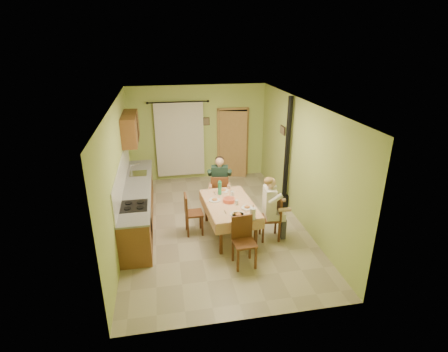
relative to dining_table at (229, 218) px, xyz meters
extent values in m
cube|color=tan|center=(-0.26, 0.48, -0.38)|extent=(4.00, 6.00, 0.01)
cube|color=#B3C867|center=(-0.26, 3.48, 1.02)|extent=(4.00, 0.04, 2.80)
cube|color=#B3C867|center=(-0.26, -2.52, 1.02)|extent=(4.00, 0.04, 2.80)
cube|color=#B3C867|center=(-2.26, 0.48, 1.02)|extent=(0.04, 6.00, 2.80)
cube|color=#B3C867|center=(1.74, 0.48, 1.02)|extent=(0.04, 6.00, 2.80)
cube|color=white|center=(-0.26, 0.48, 2.42)|extent=(4.00, 6.00, 0.04)
cube|color=brown|center=(-1.96, 0.88, 0.06)|extent=(0.60, 3.60, 0.88)
cube|color=gray|center=(-1.96, 0.88, 0.52)|extent=(0.64, 3.64, 0.04)
cube|color=white|center=(-2.25, 0.88, 0.85)|extent=(0.02, 3.60, 0.66)
cube|color=silver|center=(-1.96, 1.68, 0.53)|extent=(0.42, 0.42, 0.03)
cube|color=black|center=(-1.96, -0.12, 0.54)|extent=(0.52, 0.56, 0.02)
cube|color=black|center=(-1.67, -0.12, 0.07)|extent=(0.01, 0.55, 0.55)
cube|color=brown|center=(-2.08, 2.18, 1.57)|extent=(0.35, 1.40, 0.70)
cylinder|color=black|center=(-0.81, 3.36, 1.97)|extent=(1.70, 0.04, 0.04)
cube|color=silver|center=(-0.81, 3.38, 0.87)|extent=(1.40, 0.06, 2.20)
cube|color=black|center=(0.79, 3.46, 0.65)|extent=(0.84, 0.03, 2.06)
cube|color=#AD7F48|center=(0.34, 3.45, 0.65)|extent=(0.06, 0.06, 2.12)
cube|color=#AD7F48|center=(1.24, 3.45, 0.65)|extent=(0.06, 0.06, 2.12)
cube|color=#AD7F48|center=(0.79, 3.45, 1.71)|extent=(0.96, 0.06, 0.06)
cube|color=#AD7F48|center=(0.77, 3.34, 0.64)|extent=(0.80, 0.25, 2.04)
cube|color=tan|center=(0.00, 0.00, 0.36)|extent=(1.10, 1.71, 0.04)
cube|color=tan|center=(0.06, -0.82, 0.25)|extent=(0.99, 0.09, 0.22)
cube|color=tan|center=(-0.06, 0.82, 0.25)|extent=(0.99, 0.09, 0.22)
cube|color=tan|center=(-0.49, -0.04, 0.25)|extent=(0.13, 1.64, 0.22)
cube|color=tan|center=(0.49, 0.04, 0.25)|extent=(0.13, 1.64, 0.22)
cylinder|color=white|center=(-0.02, 0.63, 0.39)|extent=(0.25, 0.25, 0.02)
ellipsoid|color=#CC7233|center=(-0.02, 0.63, 0.41)|extent=(0.12, 0.12, 0.05)
cylinder|color=white|center=(0.06, -0.60, 0.39)|extent=(0.25, 0.25, 0.02)
ellipsoid|color=#CC7233|center=(0.06, -0.60, 0.41)|extent=(0.12, 0.12, 0.05)
cylinder|color=white|center=(0.31, -0.31, 0.39)|extent=(0.25, 0.25, 0.02)
ellipsoid|color=#CC7233|center=(0.31, -0.31, 0.41)|extent=(0.12, 0.12, 0.05)
cylinder|color=white|center=(-0.29, 0.16, 0.39)|extent=(0.25, 0.25, 0.02)
ellipsoid|color=#CC7233|center=(-0.29, 0.16, 0.41)|extent=(0.12, 0.12, 0.05)
cylinder|color=#FF6645|center=(0.00, 0.05, 0.42)|extent=(0.26, 0.26, 0.08)
cylinder|color=white|center=(0.04, -0.55, 0.39)|extent=(0.28, 0.28, 0.02)
cube|color=tan|center=(0.04, -0.55, 0.41)|extent=(0.07, 0.07, 0.03)
cube|color=tan|center=(-0.02, -0.55, 0.41)|extent=(0.07, 0.06, 0.03)
cube|color=tan|center=(0.08, -0.52, 0.41)|extent=(0.07, 0.07, 0.03)
cube|color=tan|center=(0.05, -0.56, 0.41)|extent=(0.05, 0.07, 0.03)
cube|color=tan|center=(0.03, -0.62, 0.41)|extent=(0.06, 0.07, 0.03)
cube|color=tan|center=(0.00, -0.53, 0.41)|extent=(0.06, 0.07, 0.03)
cube|color=tan|center=(0.00, -0.54, 0.41)|extent=(0.07, 0.07, 0.03)
cylinder|color=silver|center=(0.13, -0.11, 0.43)|extent=(0.07, 0.07, 0.10)
cylinder|color=silver|center=(0.13, 0.35, 0.43)|extent=(0.07, 0.07, 0.10)
cylinder|color=white|center=(0.31, -0.78, 0.50)|extent=(0.11, 0.11, 0.22)
cylinder|color=silver|center=(0.31, -0.78, 0.53)|extent=(0.02, 0.02, 0.30)
cube|color=#5A3018|center=(-0.02, 1.11, 0.10)|extent=(0.49, 0.49, 0.04)
cube|color=#5A3018|center=(-0.05, 0.92, 0.36)|extent=(0.42, 0.11, 0.48)
cube|color=#5A3018|center=(0.06, -1.16, 0.10)|extent=(0.43, 0.43, 0.04)
cube|color=#5A3018|center=(0.04, -0.98, 0.35)|extent=(0.41, 0.07, 0.46)
cube|color=#5A3018|center=(0.81, -0.33, 0.10)|extent=(0.44, 0.44, 0.04)
cube|color=#5A3018|center=(0.99, -0.34, 0.35)|extent=(0.08, 0.41, 0.46)
cube|color=#5A3018|center=(-0.75, 0.19, 0.10)|extent=(0.39, 0.39, 0.04)
cube|color=#5A3018|center=(-0.92, 0.18, 0.33)|extent=(0.05, 0.38, 0.43)
cube|color=#192D23|center=(-0.04, 1.01, 0.18)|extent=(0.42, 0.46, 0.16)
cube|color=#192D23|center=(-0.02, 1.14, 0.53)|extent=(0.43, 0.29, 0.54)
sphere|color=tan|center=(-0.02, 1.13, 0.92)|extent=(0.21, 0.21, 0.21)
ellipsoid|color=black|center=(-0.01, 1.17, 0.96)|extent=(0.21, 0.21, 0.16)
cube|color=silver|center=(0.91, -0.33, 0.18)|extent=(0.43, 0.39, 0.16)
cube|color=silver|center=(0.78, -0.32, 0.53)|extent=(0.25, 0.42, 0.54)
sphere|color=tan|center=(0.79, -0.32, 0.92)|extent=(0.21, 0.21, 0.21)
ellipsoid|color=olive|center=(0.75, -0.32, 0.96)|extent=(0.21, 0.21, 0.16)
cylinder|color=black|center=(1.64, 1.08, 1.02)|extent=(0.12, 0.12, 2.80)
cylinder|color=black|center=(1.64, 1.08, -0.23)|extent=(0.24, 0.24, 0.30)
cube|color=black|center=(-0.01, 3.45, 1.37)|extent=(0.19, 0.03, 0.23)
cube|color=brown|center=(1.71, 1.68, 1.47)|extent=(0.03, 0.31, 0.21)
camera|label=1|loc=(-1.33, -6.57, 3.68)|focal=28.00mm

